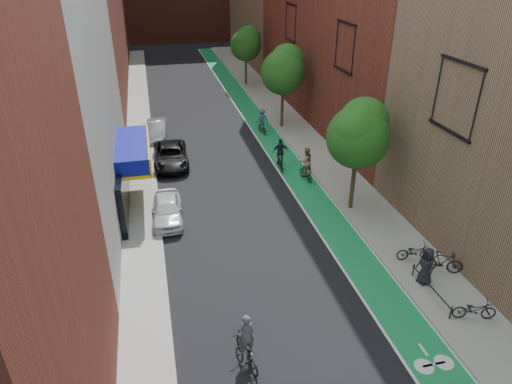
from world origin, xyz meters
TOP-DOWN VIEW (x-y plane):
  - ground at (0.00, 0.00)m, footprint 160.00×160.00m
  - bike_lane at (4.00, 26.00)m, footprint 2.00×68.00m
  - sidewalk_left at (-6.00, 26.00)m, footprint 2.00×68.00m
  - sidewalk_right at (6.50, 26.00)m, footprint 3.00×68.00m
  - building_left_white at (-11.00, 14.00)m, footprint 8.00×20.00m
  - tree_near at (5.65, 10.02)m, footprint 3.40×3.36m
  - tree_mid at (5.65, 24.02)m, footprint 3.55×3.53m
  - tree_far at (5.65, 38.02)m, footprint 3.30×3.25m
  - parked_car_white at (-4.60, 11.26)m, footprint 1.76×3.99m
  - parked_car_black at (-3.90, 18.61)m, footprint 2.39×4.97m
  - parked_car_silver at (-4.60, 23.97)m, footprint 1.84×4.26m
  - cyclist_lead at (-2.49, 0.70)m, footprint 1.00×1.92m
  - cyclist_lane_near at (4.35, 14.27)m, footprint 1.03×1.59m
  - cyclist_lane_mid at (3.22, 16.15)m, footprint 1.11×1.61m
  - cyclist_lane_far at (3.71, 23.19)m, footprint 1.15×1.59m
  - parked_bike_near at (6.46, 4.67)m, footprint 1.78×0.89m
  - parked_bike_mid at (7.17, 3.54)m, footprint 1.88×1.22m
  - parked_bike_far at (6.69, 0.60)m, footprint 1.82×1.03m
  - pedestrian at (5.99, 3.05)m, footprint 0.73×0.96m

SIDE VIEW (x-z plane):
  - ground at x=0.00m, z-range 0.00..0.00m
  - bike_lane at x=4.00m, z-range 0.00..0.01m
  - sidewalk_left at x=-6.00m, z-range 0.00..0.15m
  - sidewalk_right at x=6.50m, z-range 0.00..0.15m
  - parked_bike_near at x=6.46m, z-range 0.15..1.04m
  - parked_bike_far at x=6.69m, z-range 0.15..1.05m
  - parked_car_white at x=-4.60m, z-range 0.00..1.34m
  - parked_car_silver at x=-4.60m, z-range 0.00..1.36m
  - parked_car_black at x=-3.90m, z-range 0.00..1.36m
  - parked_bike_mid at x=7.17m, z-range 0.15..1.25m
  - cyclist_lead at x=-2.49m, z-range -0.35..1.76m
  - cyclist_lane_mid at x=3.22m, z-range -0.20..1.96m
  - cyclist_lane_far at x=3.71m, z-range -0.09..1.91m
  - cyclist_lane_near at x=4.35m, z-range -0.10..2.11m
  - pedestrian at x=5.99m, z-range 0.15..1.93m
  - tree_far at x=5.65m, z-range 1.40..7.60m
  - tree_near at x=5.65m, z-range 1.45..7.87m
  - tree_mid at x=5.65m, z-range 1.52..8.26m
  - building_left_white at x=-11.00m, z-range 0.00..12.00m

